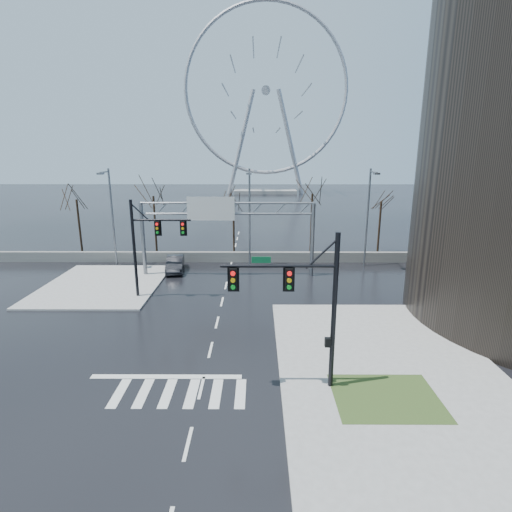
{
  "coord_description": "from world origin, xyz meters",
  "views": [
    {
      "loc": [
        2.84,
        -21.82,
        11.51
      ],
      "look_at": [
        2.71,
        7.1,
        4.0
      ],
      "focal_mm": 28.0,
      "sensor_mm": 36.0,
      "label": 1
    }
  ],
  "objects_px": {
    "sign_gantry": "(223,223)",
    "signal_mast_near": "(306,297)",
    "signal_mast_far": "(148,240)",
    "car": "(175,264)",
    "ferris_wheel": "(266,98)"
  },
  "relations": [
    {
      "from": "car",
      "to": "sign_gantry",
      "type": "bearing_deg",
      "value": -23.99
    },
    {
      "from": "signal_mast_near",
      "to": "signal_mast_far",
      "type": "xyz_separation_m",
      "value": [
        -11.01,
        13.0,
        -0.04
      ]
    },
    {
      "from": "sign_gantry",
      "to": "car",
      "type": "relative_size",
      "value": 3.57
    },
    {
      "from": "sign_gantry",
      "to": "signal_mast_near",
      "type": "bearing_deg",
      "value": -73.81
    },
    {
      "from": "sign_gantry",
      "to": "ferris_wheel",
      "type": "bearing_deg",
      "value": 86.16
    },
    {
      "from": "ferris_wheel",
      "to": "sign_gantry",
      "type": "bearing_deg",
      "value": -93.84
    },
    {
      "from": "signal_mast_near",
      "to": "car",
      "type": "xyz_separation_m",
      "value": [
        -10.56,
        20.5,
        -4.12
      ]
    },
    {
      "from": "signal_mast_near",
      "to": "car",
      "type": "distance_m",
      "value": 23.43
    },
    {
      "from": "signal_mast_near",
      "to": "signal_mast_far",
      "type": "height_order",
      "value": "same"
    },
    {
      "from": "signal_mast_near",
      "to": "ferris_wheel",
      "type": "height_order",
      "value": "ferris_wheel"
    },
    {
      "from": "sign_gantry",
      "to": "car",
      "type": "bearing_deg",
      "value": 163.38
    },
    {
      "from": "ferris_wheel",
      "to": "car",
      "type": "relative_size",
      "value": 11.11
    },
    {
      "from": "car",
      "to": "signal_mast_near",
      "type": "bearing_deg",
      "value": -70.11
    },
    {
      "from": "signal_mast_far",
      "to": "signal_mast_near",
      "type": "bearing_deg",
      "value": -49.74
    },
    {
      "from": "signal_mast_near",
      "to": "sign_gantry",
      "type": "distance_m",
      "value": 19.79
    }
  ]
}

